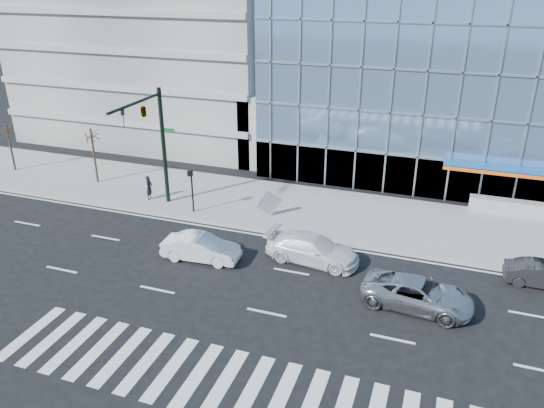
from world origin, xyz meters
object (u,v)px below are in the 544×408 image
(traffic_signal, at_px, (150,123))
(pedestrian, at_px, (149,188))
(white_suv, at_px, (313,249))
(white_sedan, at_px, (201,248))
(street_tree_near, at_px, (91,136))
(tilted_panel, at_px, (269,203))
(dark_sedan, at_px, (544,275))
(street_tree_far, at_px, (7,131))
(ped_signal_post, at_px, (191,184))
(silver_suv, at_px, (418,294))

(traffic_signal, height_order, pedestrian, traffic_signal)
(white_suv, height_order, white_sedan, white_suv)
(street_tree_near, relative_size, tilted_panel, 3.25)
(traffic_signal, xyz_separation_m, white_suv, (11.75, -3.06, -5.39))
(white_suv, bearing_deg, pedestrian, 76.81)
(street_tree_near, distance_m, dark_sedan, 31.24)
(street_tree_far, relative_size, white_suv, 0.73)
(white_sedan, bearing_deg, tilted_panel, -19.85)
(ped_signal_post, height_order, dark_sedan, ped_signal_post)
(tilted_panel, bearing_deg, silver_suv, -67.95)
(white_sedan, relative_size, tilted_panel, 3.41)
(dark_sedan, relative_size, pedestrian, 2.25)
(silver_suv, bearing_deg, street_tree_far, 80.43)
(tilted_panel, bearing_deg, street_tree_far, 143.46)
(street_tree_near, bearing_deg, tilted_panel, -5.62)
(street_tree_near, xyz_separation_m, white_sedan, (12.76, -7.89, -3.05))
(pedestrian, bearing_deg, street_tree_near, 66.91)
(dark_sedan, relative_size, tilted_panel, 3.00)
(ped_signal_post, height_order, white_suv, ped_signal_post)
(ped_signal_post, xyz_separation_m, dark_sedan, (21.26, -1.94, -1.50))
(street_tree_far, distance_m, tilted_panel, 22.71)
(street_tree_far, distance_m, white_sedan, 22.37)
(traffic_signal, distance_m, tilted_panel, 9.23)
(traffic_signal, xyz_separation_m, street_tree_far, (-15.00, 2.93, -2.72))
(white_suv, bearing_deg, street_tree_far, 82.67)
(street_tree_near, xyz_separation_m, white_suv, (18.76, -5.99, -3.01))
(street_tree_far, bearing_deg, dark_sedan, -6.62)
(ped_signal_post, xyz_separation_m, street_tree_far, (-17.50, 2.56, 1.30))
(street_tree_near, height_order, street_tree_far, street_tree_near)
(ped_signal_post, height_order, silver_suv, ped_signal_post)
(street_tree_far, distance_m, pedestrian, 13.89)
(pedestrian, height_order, tilted_panel, tilted_panel)
(pedestrian, bearing_deg, silver_suv, -117.31)
(traffic_signal, height_order, white_suv, traffic_signal)
(tilted_panel, bearing_deg, white_sedan, -138.36)
(ped_signal_post, relative_size, street_tree_near, 0.71)
(dark_sedan, bearing_deg, white_suv, 97.18)
(ped_signal_post, bearing_deg, traffic_signal, -171.48)
(street_tree_far, bearing_deg, silver_suv, -14.70)
(street_tree_far, relative_size, tilted_panel, 2.98)
(white_suv, distance_m, white_sedan, 6.29)
(street_tree_near, height_order, dark_sedan, street_tree_near)
(silver_suv, xyz_separation_m, white_sedan, (-12.00, 0.70, -0.01))
(tilted_panel, bearing_deg, dark_sedan, -43.63)
(street_tree_near, distance_m, pedestrian, 6.43)
(traffic_signal, xyz_separation_m, white_sedan, (5.75, -4.96, -5.43))
(pedestrian, distance_m, tilted_panel, 8.96)
(ped_signal_post, bearing_deg, street_tree_far, 171.69)
(traffic_signal, distance_m, white_sedan, 9.34)
(silver_suv, relative_size, pedestrian, 3.08)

